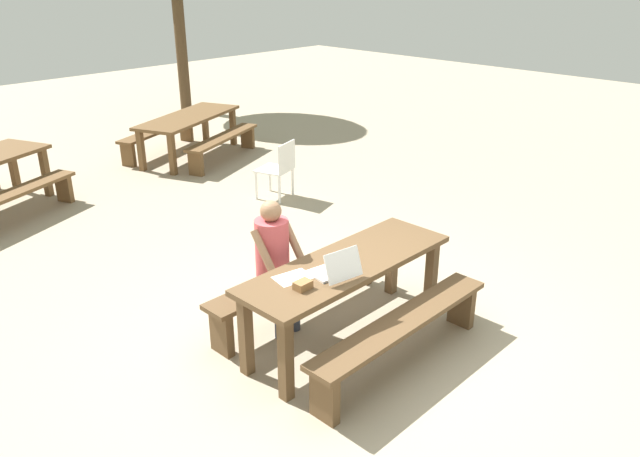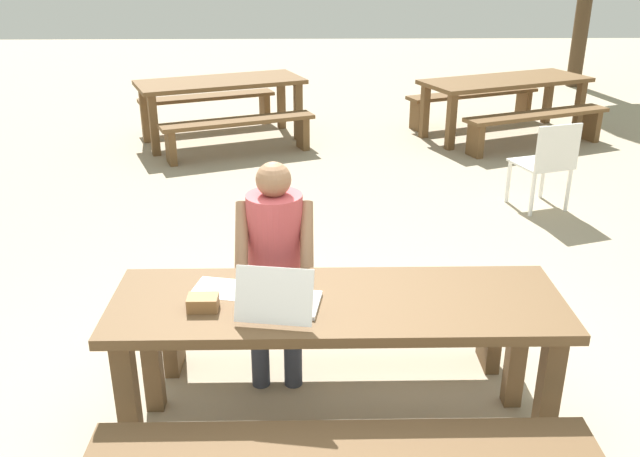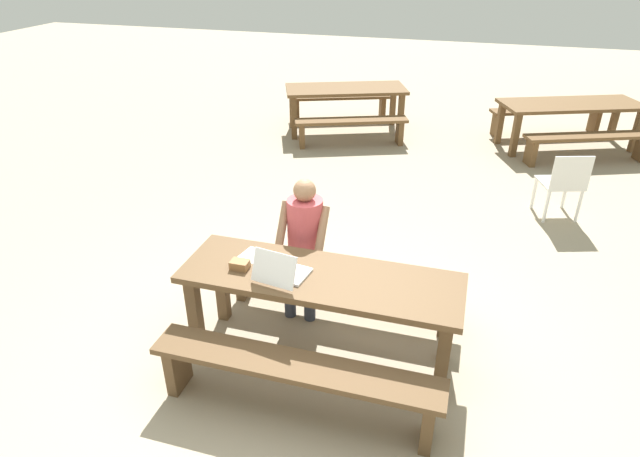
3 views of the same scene
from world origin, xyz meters
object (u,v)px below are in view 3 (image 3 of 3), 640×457
object	(u,v)px
plastic_chair	(563,183)
picnic_table_mid	(346,94)
small_pouch	(240,265)
person_seated	(304,238)
picnic_table_front	(320,289)
picnic_table_rear	(571,109)
laptop	(281,271)

from	to	relation	value
plastic_chair	picnic_table_mid	bearing A→B (deg)	-54.93
small_pouch	person_seated	distance (m)	0.72
picnic_table_front	picnic_table_rear	distance (m)	6.16
small_pouch	picnic_table_rear	world-z (taller)	small_pouch
plastic_chair	picnic_table_mid	world-z (taller)	plastic_chair
plastic_chair	picnic_table_rear	distance (m)	2.63
picnic_table_front	plastic_chair	bearing A→B (deg)	56.93
small_pouch	plastic_chair	distance (m)	4.13
laptop	plastic_chair	distance (m)	3.95
person_seated	picnic_table_rear	xyz separation A→B (m)	(2.64, 5.13, -0.11)
picnic_table_mid	picnic_table_front	bearing A→B (deg)	-99.70
plastic_chair	laptop	bearing A→B (deg)	36.72
person_seated	plastic_chair	world-z (taller)	person_seated
picnic_table_mid	laptop	bearing A→B (deg)	-102.55
picnic_table_front	person_seated	size ratio (longest dim) A/B	1.69
laptop	person_seated	world-z (taller)	person_seated
picnic_table_mid	picnic_table_rear	world-z (taller)	picnic_table_mid
small_pouch	person_seated	size ratio (longest dim) A/B	0.11
picnic_table_front	picnic_table_rear	xyz separation A→B (m)	(2.33, 5.70, -0.03)
person_seated	picnic_table_rear	bearing A→B (deg)	62.77
picnic_table_mid	plastic_chair	bearing A→B (deg)	-58.84
picnic_table_front	picnic_table_rear	bearing A→B (deg)	67.79
picnic_table_front	picnic_table_mid	distance (m)	5.63
small_pouch	plastic_chair	size ratio (longest dim) A/B	0.16
picnic_table_front	person_seated	world-z (taller)	person_seated
picnic_table_front	laptop	size ratio (longest dim) A/B	5.43
laptop	picnic_table_front	bearing A→B (deg)	-148.28
laptop	picnic_table_mid	size ratio (longest dim) A/B	0.18
picnic_table_front	small_pouch	bearing A→B (deg)	-172.63
picnic_table_rear	plastic_chair	bearing A→B (deg)	-119.01
picnic_table_front	small_pouch	xyz separation A→B (m)	(-0.61, -0.08, 0.15)
laptop	person_seated	distance (m)	0.69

